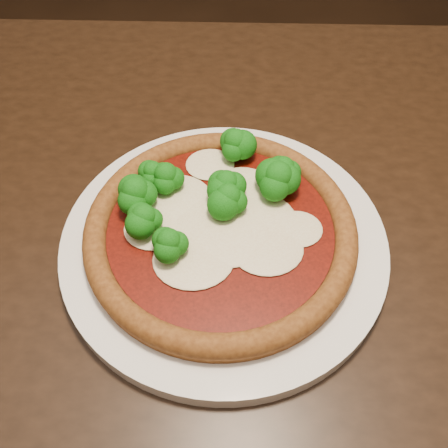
{
  "coord_description": "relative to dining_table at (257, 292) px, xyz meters",
  "views": [
    {
      "loc": [
        0.04,
        -0.37,
        1.19
      ],
      "look_at": [
        0.06,
        -0.07,
        0.79
      ],
      "focal_mm": 40.0,
      "sensor_mm": 36.0,
      "label": 1
    }
  ],
  "objects": [
    {
      "name": "floor",
      "position": [
        -0.1,
        0.07,
        -0.66
      ],
      "size": [
        4.0,
        4.0,
        0.0
      ],
      "primitive_type": "plane",
      "color": "black",
      "rests_on": "ground"
    },
    {
      "name": "dining_table",
      "position": [
        0.0,
        0.0,
        0.0
      ],
      "size": [
        1.39,
        0.99,
        0.75
      ],
      "rotation": [
        0.0,
        0.0,
        -0.08
      ],
      "color": "black",
      "rests_on": "floor"
    },
    {
      "name": "plate",
      "position": [
        -0.04,
        0.01,
        0.1
      ],
      "size": [
        0.34,
        0.34,
        0.02
      ],
      "primitive_type": "cylinder",
      "color": "white",
      "rests_on": "dining_table"
    },
    {
      "name": "pizza",
      "position": [
        -0.04,
        0.01,
        0.12
      ],
      "size": [
        0.28,
        0.28,
        0.06
      ],
      "rotation": [
        0.0,
        0.0,
        -0.1
      ],
      "color": "brown",
      "rests_on": "plate"
    }
  ]
}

